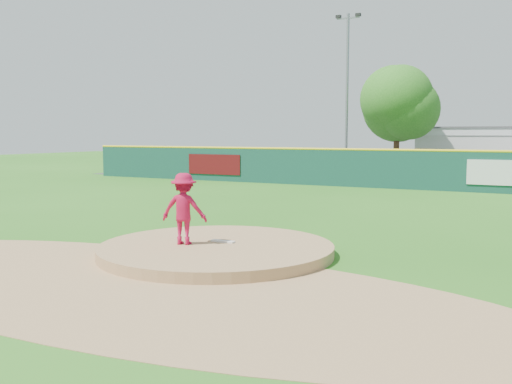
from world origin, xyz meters
The scene contains 12 objects.
ground centered at (0.00, 0.00, 0.00)m, with size 120.00×120.00×0.00m, color #286B19.
pitchers_mound centered at (0.00, 0.00, 0.00)m, with size 5.50×5.50×0.50m, color #9E774C.
pitching_rubber centered at (0.00, 0.30, 0.27)m, with size 0.60×0.15×0.04m, color white.
infield_dirt_arc centered at (0.00, -3.00, 0.01)m, with size 15.40×15.40×0.01m, color #9E774C.
parking_lot centered at (0.00, 27.00, 0.01)m, with size 44.00×16.00×0.02m, color #38383A.
pitcher centered at (-0.68, -0.33, 1.09)m, with size 1.08×0.62×1.67m, color #A90E35.
van centered at (3.99, 20.82, 0.62)m, with size 1.99×4.31×1.20m, color silver.
fence_banners centered at (-3.11, 17.92, 1.00)m, with size 19.80×0.04×1.20m.
playground_slide centered at (-15.85, 24.06, 0.79)m, with size 1.00×2.82×1.55m.
outfield_fence centered at (0.00, 18.00, 1.09)m, with size 40.00×0.14×2.07m.
deciduous_tree centered at (-2.00, 25.00, 4.55)m, with size 5.60×5.60×7.36m.
light_pole_left centered at (-6.00, 27.00, 6.05)m, with size 1.75×0.25×11.00m.
Camera 1 is at (6.93, -11.22, 2.82)m, focal length 40.00 mm.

